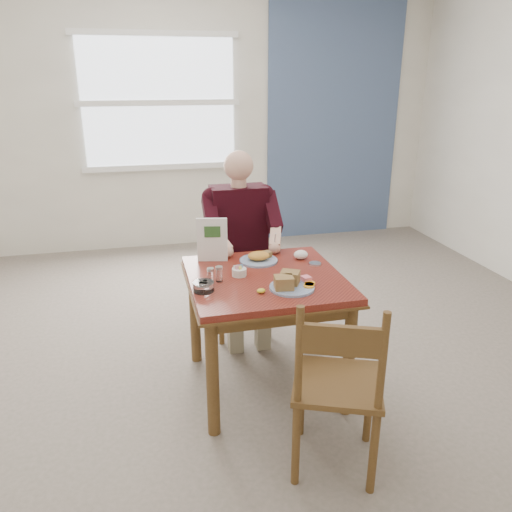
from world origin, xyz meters
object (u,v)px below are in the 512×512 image
object	(u,v)px
far_plate	(259,258)
chair_far	(239,270)
chair_near	(337,386)
diner	(241,232)
table	(265,293)
near_plate	(290,283)

from	to	relation	value
far_plate	chair_far	bearing A→B (deg)	92.40
chair_near	diner	distance (m)	1.54
chair_near	far_plate	distance (m)	1.08
chair_near	far_plate	xyz separation A→B (m)	(-0.13, 1.03, 0.30)
diner	far_plate	world-z (taller)	diner
chair_far	far_plate	bearing A→B (deg)	-87.60
chair_far	far_plate	distance (m)	0.62
table	near_plate	world-z (taller)	near_plate
chair_far	diner	world-z (taller)	diner
chair_far	near_plate	world-z (taller)	chair_far
chair_far	near_plate	xyz separation A→B (m)	(0.09, -1.01, 0.30)
near_plate	far_plate	distance (m)	0.46
near_plate	far_plate	bearing A→B (deg)	98.19
near_plate	table	bearing A→B (deg)	112.96
table	far_plate	bearing A→B (deg)	84.70
table	chair_near	bearing A→B (deg)	-79.08
diner	far_plate	size ratio (longest dim) A/B	4.53
table	near_plate	bearing A→B (deg)	-67.04
table	near_plate	distance (m)	0.27
chair_far	far_plate	size ratio (longest dim) A/B	3.10
chair_far	chair_near	world-z (taller)	same
diner	near_plate	xyz separation A→B (m)	(0.09, -0.92, -0.03)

